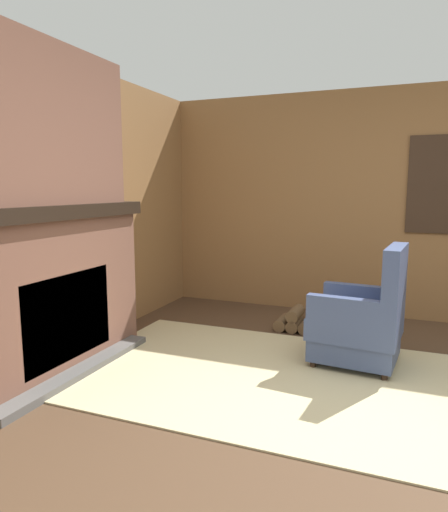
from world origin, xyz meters
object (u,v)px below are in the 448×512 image
object	(u,v)px
armchair	(362,323)
decorative_plate_on_mantel	(49,188)
storage_case	(91,195)
firewood_stack	(295,321)

from	to	relation	value
armchair	decorative_plate_on_mantel	world-z (taller)	decorative_plate_on_mantel
storage_case	decorative_plate_on_mantel	distance (m)	0.48
armchair	storage_case	world-z (taller)	storage_case
armchair	storage_case	xyz separation A→B (m)	(-2.31, -0.45, 1.03)
storage_case	decorative_plate_on_mantel	size ratio (longest dim) A/B	0.89
firewood_stack	storage_case	size ratio (longest dim) A/B	1.65
armchair	decorative_plate_on_mantel	size ratio (longest dim) A/B	3.82
storage_case	decorative_plate_on_mantel	world-z (taller)	decorative_plate_on_mantel
armchair	firewood_stack	bearing A→B (deg)	-40.01
firewood_stack	decorative_plate_on_mantel	size ratio (longest dim) A/B	1.46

